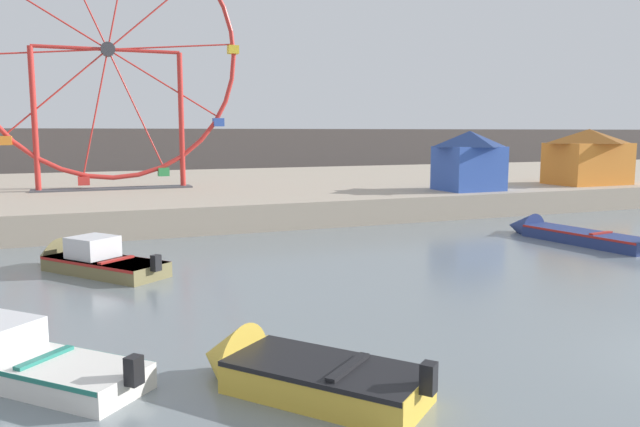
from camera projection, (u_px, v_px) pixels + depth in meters
quay_promenade at (262, 189)px, 37.71m from camera, size 110.00×24.74×1.14m
distant_town_skyline at (190, 151)px, 60.09m from camera, size 140.00×3.00×4.40m
motorboat_mustard_yellow at (288, 371)px, 9.77m from camera, size 3.52×3.91×1.33m
motorboat_navy_blue at (560, 233)px, 23.37m from camera, size 2.12×6.31×1.24m
motorboat_olive_wood at (84, 260)px, 18.16m from camera, size 4.11×4.76×1.51m
ferris_wheel_red_frame at (108, 54)px, 30.71m from camera, size 13.40×1.20×13.61m
carnival_booth_blue_tent at (469, 159)px, 30.95m from camera, size 3.25×2.79×2.99m
carnival_booth_orange_canopy at (588, 156)px, 34.54m from camera, size 4.61×3.14×3.10m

